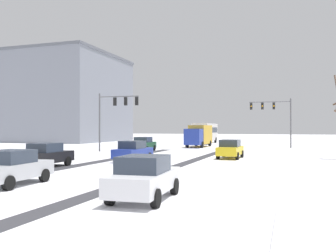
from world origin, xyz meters
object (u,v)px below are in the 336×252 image
(car_yellow_cab_second, at_px, (230,149))
(office_building_far_left_block, at_px, (57,99))
(car_black_fourth, at_px, (46,155))
(car_silver_fifth, at_px, (12,168))
(box_truck_delivery, at_px, (199,135))
(car_dark_green_lead, at_px, (144,144))
(bus_oncoming, at_px, (206,132))
(car_white_sixth, at_px, (144,177))
(car_blue_third, at_px, (133,151))
(traffic_signal_near_left, at_px, (115,109))
(traffic_signal_far_right, at_px, (274,112))

(car_yellow_cab_second, height_order, office_building_far_left_block, office_building_far_left_block)
(car_black_fourth, height_order, car_silver_fifth, same)
(car_silver_fifth, height_order, box_truck_delivery, box_truck_delivery)
(car_dark_green_lead, xyz_separation_m, car_silver_fifth, (3.56, -24.51, 0.00))
(car_black_fourth, xyz_separation_m, car_silver_fifth, (3.38, -6.94, 0.00))
(car_silver_fifth, relative_size, bus_oncoming, 0.38)
(car_white_sixth, height_order, bus_oncoming, bus_oncoming)
(car_yellow_cab_second, bearing_deg, car_blue_third, -142.82)
(traffic_signal_near_left, relative_size, bus_oncoming, 0.59)
(car_blue_third, bearing_deg, car_white_sixth, -64.44)
(bus_oncoming, distance_m, box_truck_delivery, 11.65)
(car_black_fourth, height_order, bus_oncoming, bus_oncoming)
(car_silver_fifth, bearing_deg, traffic_signal_far_right, 74.48)
(traffic_signal_far_right, height_order, car_dark_green_lead, traffic_signal_far_right)
(traffic_signal_near_left, bearing_deg, car_white_sixth, -60.96)
(car_silver_fifth, relative_size, box_truck_delivery, 0.56)
(traffic_signal_near_left, height_order, traffic_signal_far_right, same)
(car_blue_third, bearing_deg, bus_oncoming, 93.03)
(box_truck_delivery, bearing_deg, car_black_fourth, -97.14)
(car_black_fourth, relative_size, bus_oncoming, 0.37)
(traffic_signal_near_left, relative_size, traffic_signal_far_right, 1.00)
(traffic_signal_near_left, distance_m, bus_oncoming, 24.98)
(box_truck_delivery, bearing_deg, traffic_signal_near_left, -116.63)
(car_blue_third, xyz_separation_m, bus_oncoming, (-1.82, 34.37, 1.18))
(car_yellow_cab_second, relative_size, box_truck_delivery, 0.56)
(car_black_fourth, distance_m, car_silver_fifth, 7.72)
(car_blue_third, distance_m, car_black_fourth, 6.87)
(bus_oncoming, relative_size, box_truck_delivery, 1.49)
(car_silver_fifth, distance_m, bus_oncoming, 47.09)
(car_black_fourth, xyz_separation_m, office_building_far_left_block, (-29.01, 41.72, 7.67))
(traffic_signal_near_left, bearing_deg, bus_oncoming, 78.84)
(office_building_far_left_block, bearing_deg, box_truck_delivery, -21.95)
(car_blue_third, xyz_separation_m, car_white_sixth, (6.62, -13.84, 0.00))
(car_silver_fifth, distance_m, car_white_sixth, 7.10)
(office_building_far_left_block, bearing_deg, traffic_signal_near_left, -44.79)
(car_dark_green_lead, relative_size, bus_oncoming, 0.38)
(car_dark_green_lead, bearing_deg, bus_oncoming, 84.60)
(traffic_signal_far_right, height_order, box_truck_delivery, traffic_signal_far_right)
(bus_oncoming, xyz_separation_m, office_building_far_left_block, (-30.97, 1.61, 6.49))
(car_yellow_cab_second, bearing_deg, traffic_signal_far_right, 81.12)
(bus_oncoming, bearing_deg, traffic_signal_far_right, -42.40)
(car_blue_third, xyz_separation_m, car_silver_fifth, (-0.39, -12.69, 0.00))
(traffic_signal_near_left, distance_m, car_dark_green_lead, 5.09)
(car_silver_fifth, bearing_deg, car_black_fourth, 115.98)
(office_building_far_left_block, bearing_deg, car_yellow_cab_second, -37.85)
(car_white_sixth, xyz_separation_m, office_building_far_left_block, (-39.40, 49.81, 7.67))
(bus_oncoming, bearing_deg, car_silver_fifth, -88.26)
(bus_oncoming, xyz_separation_m, box_truck_delivery, (1.63, -11.53, -0.36))
(car_white_sixth, bearing_deg, bus_oncoming, 99.92)
(car_dark_green_lead, height_order, office_building_far_left_block, office_building_far_left_block)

